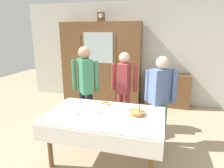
# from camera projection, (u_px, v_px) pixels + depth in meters

# --- Properties ---
(ground_plane) EXTENTS (12.00, 12.00, 0.00)m
(ground_plane) POSITION_uv_depth(u_px,v_px,m) (109.00, 151.00, 3.27)
(ground_plane) COLOR tan
(ground_plane) RESTS_ON ground
(back_wall) EXTENTS (6.40, 0.10, 2.70)m
(back_wall) POSITION_uv_depth(u_px,v_px,m) (135.00, 53.00, 5.39)
(back_wall) COLOR silver
(back_wall) RESTS_ON ground
(dining_table) EXTENTS (1.71, 1.04, 0.76)m
(dining_table) POSITION_uv_depth(u_px,v_px,m) (104.00, 121.00, 2.88)
(dining_table) COLOR brown
(dining_table) RESTS_ON ground
(wall_cabinet) EXTENTS (2.18, 0.46, 2.17)m
(wall_cabinet) POSITION_uv_depth(u_px,v_px,m) (101.00, 63.00, 5.41)
(wall_cabinet) COLOR brown
(wall_cabinet) RESTS_ON ground
(mantel_clock) EXTENTS (0.18, 0.11, 0.24)m
(mantel_clock) POSITION_uv_depth(u_px,v_px,m) (101.00, 17.00, 5.09)
(mantel_clock) COLOR brown
(mantel_clock) RESTS_ON wall_cabinet
(bookshelf_low) EXTENTS (1.14, 0.35, 0.87)m
(bookshelf_low) POSITION_uv_depth(u_px,v_px,m) (167.00, 90.00, 5.17)
(bookshelf_low) COLOR brown
(bookshelf_low) RESTS_ON ground
(book_stack) EXTENTS (0.16, 0.22, 0.08)m
(book_stack) POSITION_uv_depth(u_px,v_px,m) (169.00, 73.00, 5.05)
(book_stack) COLOR #664C7A
(book_stack) RESTS_ON bookshelf_low
(tea_cup_back_edge) EXTENTS (0.13, 0.13, 0.06)m
(tea_cup_back_edge) POSITION_uv_depth(u_px,v_px,m) (76.00, 113.00, 2.84)
(tea_cup_back_edge) COLOR white
(tea_cup_back_edge) RESTS_ON dining_table
(tea_cup_near_left) EXTENTS (0.13, 0.13, 0.06)m
(tea_cup_near_left) POSITION_uv_depth(u_px,v_px,m) (76.00, 103.00, 3.25)
(tea_cup_near_left) COLOR white
(tea_cup_near_left) RESTS_ON dining_table
(tea_cup_far_left) EXTENTS (0.13, 0.13, 0.06)m
(tea_cup_far_left) POSITION_uv_depth(u_px,v_px,m) (97.00, 111.00, 2.91)
(tea_cup_far_left) COLOR white
(tea_cup_far_left) RESTS_ON dining_table
(bread_basket) EXTENTS (0.24, 0.24, 0.16)m
(bread_basket) POSITION_uv_depth(u_px,v_px,m) (137.00, 113.00, 2.85)
(bread_basket) COLOR #9E7542
(bread_basket) RESTS_ON dining_table
(pastry_plate) EXTENTS (0.28, 0.28, 0.05)m
(pastry_plate) POSITION_uv_depth(u_px,v_px,m) (106.00, 104.00, 3.24)
(pastry_plate) COLOR white
(pastry_plate) RESTS_ON dining_table
(spoon_back_edge) EXTENTS (0.12, 0.02, 0.01)m
(spoon_back_edge) POSITION_uv_depth(u_px,v_px,m) (67.00, 107.00, 3.15)
(spoon_back_edge) COLOR silver
(spoon_back_edge) RESTS_ON dining_table
(spoon_near_right) EXTENTS (0.12, 0.02, 0.01)m
(spoon_near_right) POSITION_uv_depth(u_px,v_px,m) (86.00, 107.00, 3.15)
(spoon_near_right) COLOR silver
(spoon_near_right) RESTS_ON dining_table
(person_near_right_end) EXTENTS (0.52, 0.39, 1.56)m
(person_near_right_end) POSITION_uv_depth(u_px,v_px,m) (160.00, 93.00, 3.27)
(person_near_right_end) COLOR #33704C
(person_near_right_end) RESTS_ON ground
(person_beside_shelf) EXTENTS (0.52, 0.40, 1.68)m
(person_beside_shelf) POSITION_uv_depth(u_px,v_px,m) (85.00, 82.00, 3.64)
(person_beside_shelf) COLOR #191E38
(person_beside_shelf) RESTS_ON ground
(person_by_cabinet) EXTENTS (0.52, 0.37, 1.56)m
(person_by_cabinet) POSITION_uv_depth(u_px,v_px,m) (124.00, 84.00, 3.86)
(person_by_cabinet) COLOR #933338
(person_by_cabinet) RESTS_ON ground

